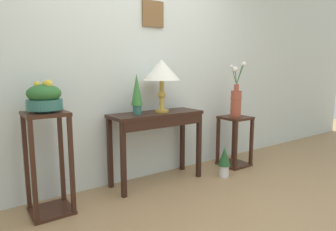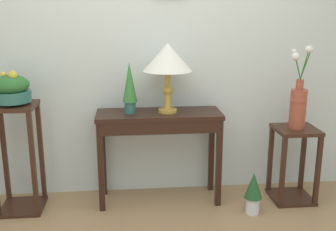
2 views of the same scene
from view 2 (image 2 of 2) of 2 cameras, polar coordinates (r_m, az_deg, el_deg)
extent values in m
cube|color=silver|center=(3.50, -3.47, 11.45)|extent=(9.00, 0.10, 2.80)
cube|color=black|center=(3.33, -1.28, 0.16)|extent=(1.02, 0.37, 0.03)
cube|color=black|center=(3.19, -1.05, -1.75)|extent=(0.95, 0.03, 0.10)
cube|color=black|center=(3.31, -9.36, -7.24)|extent=(0.05, 0.04, 0.74)
cube|color=black|center=(3.38, 7.11, -6.69)|extent=(0.04, 0.04, 0.74)
cube|color=black|center=(3.59, -9.06, -5.44)|extent=(0.05, 0.04, 0.74)
cube|color=black|center=(3.65, 6.08, -4.97)|extent=(0.04, 0.04, 0.74)
cylinder|color=gold|center=(3.33, -0.04, 0.69)|extent=(0.15, 0.15, 0.02)
cylinder|color=gold|center=(3.31, -0.05, 2.22)|extent=(0.05, 0.05, 0.16)
sphere|color=gold|center=(3.29, -0.05, 3.56)|extent=(0.08, 0.08, 0.08)
cylinder|color=gold|center=(3.28, -0.05, 4.90)|extent=(0.05, 0.05, 0.16)
cone|color=white|center=(3.25, -0.05, 8.17)|extent=(0.39, 0.39, 0.22)
cylinder|color=#2D665B|center=(3.31, -5.31, 1.14)|extent=(0.09, 0.09, 0.09)
cone|color=#387A38|center=(3.26, -5.39, 4.66)|extent=(0.12, 0.12, 0.32)
cube|color=#381E14|center=(3.36, -20.83, 1.23)|extent=(0.34, 0.34, 0.03)
cube|color=#381E14|center=(3.64, -19.59, -11.96)|extent=(0.34, 0.34, 0.03)
cube|color=#381E14|center=(3.31, -18.31, -6.52)|extent=(0.03, 0.04, 0.82)
cube|color=#381E14|center=(3.65, -21.88, -4.83)|extent=(0.04, 0.04, 0.82)
cube|color=#381E14|center=(3.58, -17.31, -4.81)|extent=(0.03, 0.04, 0.82)
cylinder|color=#2D665B|center=(3.35, -20.87, 1.64)|extent=(0.13, 0.13, 0.02)
cylinder|color=#2D665B|center=(3.34, -20.95, 2.52)|extent=(0.28, 0.28, 0.09)
ellipsoid|color=#2D662D|center=(3.33, -21.09, 4.04)|extent=(0.27, 0.27, 0.15)
cylinder|color=#2D662D|center=(3.33, -21.52, 4.29)|extent=(0.06, 0.01, 0.13)
sphere|color=gold|center=(3.33, -22.03, 5.35)|extent=(0.04, 0.04, 0.04)
cylinder|color=#2D662D|center=(3.30, -20.94, 4.26)|extent=(0.04, 0.05, 0.13)
sphere|color=gold|center=(3.27, -20.87, 5.30)|extent=(0.07, 0.07, 0.07)
cylinder|color=#2D662D|center=(3.33, -20.99, 4.31)|extent=(0.02, 0.02, 0.13)
sphere|color=gold|center=(3.32, -20.95, 5.38)|extent=(0.04, 0.04, 0.04)
cube|color=#381E14|center=(3.54, 17.46, -1.90)|extent=(0.34, 0.34, 0.03)
cube|color=#381E14|center=(3.75, 16.73, -10.89)|extent=(0.34, 0.34, 0.03)
cube|color=#381E14|center=(3.45, 15.72, -7.56)|extent=(0.04, 0.04, 0.58)
cube|color=#381E14|center=(3.57, 20.20, -7.20)|extent=(0.04, 0.04, 0.58)
cube|color=#381E14|center=(3.71, 14.10, -5.87)|extent=(0.04, 0.04, 0.58)
cube|color=#381E14|center=(3.82, 18.31, -5.59)|extent=(0.04, 0.04, 0.58)
cylinder|color=#9E4733|center=(3.50, 17.68, 0.90)|extent=(0.13, 0.13, 0.33)
sphere|color=#9E4733|center=(3.48, 17.77, 2.04)|extent=(0.14, 0.14, 0.14)
cylinder|color=#9E4733|center=(3.45, 17.94, 4.18)|extent=(0.06, 0.06, 0.08)
cylinder|color=#2D662D|center=(3.41, 17.71, 6.33)|extent=(0.07, 0.03, 0.19)
sphere|color=white|center=(3.38, 17.42, 7.85)|extent=(0.07, 0.07, 0.07)
cylinder|color=#2D662D|center=(3.39, 18.54, 6.75)|extent=(0.02, 0.10, 0.25)
sphere|color=white|center=(3.33, 19.11, 8.72)|extent=(0.06, 0.06, 0.06)
cylinder|color=#2D662D|center=(3.44, 17.62, 6.70)|extent=(0.06, 0.06, 0.22)
sphere|color=white|center=(3.44, 17.24, 8.55)|extent=(0.04, 0.04, 0.04)
cylinder|color=#2D662D|center=(3.42, 18.68, 6.78)|extent=(0.06, 0.05, 0.24)
sphere|color=white|center=(3.40, 19.39, 8.74)|extent=(0.04, 0.04, 0.04)
cylinder|color=silver|center=(3.41, 11.72, -12.20)|extent=(0.11, 0.11, 0.14)
cone|color=#235128|center=(3.34, 11.87, -9.52)|extent=(0.14, 0.14, 0.21)
camera|label=1|loc=(1.62, -70.10, -8.37)|focal=31.47mm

